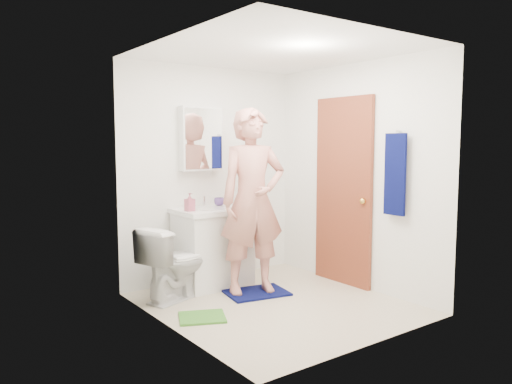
% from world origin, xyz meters
% --- Properties ---
extents(floor, '(2.20, 2.40, 0.02)m').
position_xyz_m(floor, '(0.00, 0.00, -0.01)').
color(floor, beige).
rests_on(floor, ground).
extents(ceiling, '(2.20, 2.40, 0.02)m').
position_xyz_m(ceiling, '(0.00, 0.00, 2.41)').
color(ceiling, white).
rests_on(ceiling, ground).
extents(wall_back, '(2.20, 0.02, 2.40)m').
position_xyz_m(wall_back, '(0.00, 1.21, 1.20)').
color(wall_back, white).
rests_on(wall_back, ground).
extents(wall_front, '(2.20, 0.02, 2.40)m').
position_xyz_m(wall_front, '(0.00, -1.21, 1.20)').
color(wall_front, white).
rests_on(wall_front, ground).
extents(wall_left, '(0.02, 2.40, 2.40)m').
position_xyz_m(wall_left, '(-1.11, 0.00, 1.20)').
color(wall_left, white).
rests_on(wall_left, ground).
extents(wall_right, '(0.02, 2.40, 2.40)m').
position_xyz_m(wall_right, '(1.11, 0.00, 1.20)').
color(wall_right, white).
rests_on(wall_right, ground).
extents(vanity_cabinet, '(0.75, 0.55, 0.80)m').
position_xyz_m(vanity_cabinet, '(-0.15, 0.91, 0.40)').
color(vanity_cabinet, white).
rests_on(vanity_cabinet, floor).
extents(countertop, '(0.79, 0.59, 0.05)m').
position_xyz_m(countertop, '(-0.15, 0.91, 0.83)').
color(countertop, white).
rests_on(countertop, vanity_cabinet).
extents(sink_basin, '(0.40, 0.40, 0.03)m').
position_xyz_m(sink_basin, '(-0.15, 0.91, 0.84)').
color(sink_basin, white).
rests_on(sink_basin, countertop).
extents(faucet, '(0.03, 0.03, 0.12)m').
position_xyz_m(faucet, '(-0.15, 1.09, 0.91)').
color(faucet, silver).
rests_on(faucet, countertop).
extents(medicine_cabinet, '(0.50, 0.12, 0.70)m').
position_xyz_m(medicine_cabinet, '(-0.15, 1.14, 1.60)').
color(medicine_cabinet, white).
rests_on(medicine_cabinet, wall_back).
extents(mirror_panel, '(0.46, 0.01, 0.66)m').
position_xyz_m(mirror_panel, '(-0.15, 1.08, 1.60)').
color(mirror_panel, white).
rests_on(mirror_panel, wall_back).
extents(door, '(0.05, 0.80, 2.05)m').
position_xyz_m(door, '(1.07, 0.15, 1.02)').
color(door, '#9B472A').
rests_on(door, ground).
extents(door_knob, '(0.07, 0.07, 0.07)m').
position_xyz_m(door_knob, '(1.03, -0.17, 0.95)').
color(door_knob, gold).
rests_on(door_knob, door).
extents(towel, '(0.03, 0.24, 0.80)m').
position_xyz_m(towel, '(1.03, -0.57, 1.25)').
color(towel, '#070D48').
rests_on(towel, wall_right).
extents(towel_hook, '(0.06, 0.02, 0.02)m').
position_xyz_m(towel_hook, '(1.07, -0.57, 1.67)').
color(towel_hook, silver).
rests_on(towel_hook, wall_right).
extents(toilet, '(0.82, 0.63, 0.74)m').
position_xyz_m(toilet, '(-0.71, 0.72, 0.37)').
color(toilet, white).
rests_on(toilet, floor).
extents(bath_mat, '(0.69, 0.55, 0.02)m').
position_xyz_m(bath_mat, '(0.05, 0.37, 0.01)').
color(bath_mat, '#070D48').
rests_on(bath_mat, floor).
extents(green_rug, '(0.51, 0.48, 0.02)m').
position_xyz_m(green_rug, '(-0.77, 0.08, 0.01)').
color(green_rug, '#499431').
rests_on(green_rug, floor).
extents(soap_dispenser, '(0.09, 0.10, 0.19)m').
position_xyz_m(soap_dispenser, '(-0.45, 0.87, 0.94)').
color(soap_dispenser, '#B15368').
rests_on(soap_dispenser, countertop).
extents(toothbrush_cup, '(0.15, 0.15, 0.09)m').
position_xyz_m(toothbrush_cup, '(0.02, 1.05, 0.90)').
color(toothbrush_cup, '#604191').
rests_on(toothbrush_cup, countertop).
extents(man, '(0.78, 0.62, 1.89)m').
position_xyz_m(man, '(0.03, 0.41, 0.97)').
color(man, tan).
rests_on(man, bath_mat).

